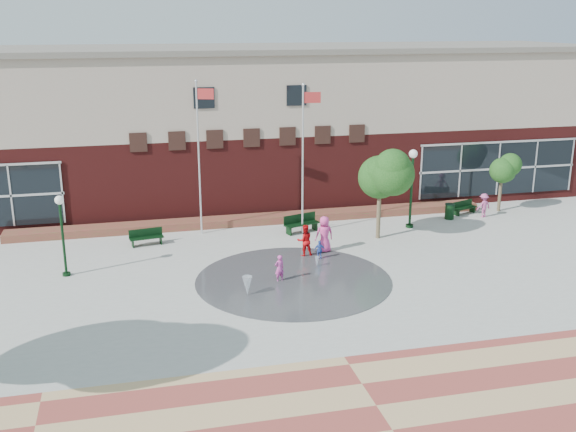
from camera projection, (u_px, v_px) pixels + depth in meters
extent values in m
plane|color=#666056|center=(312.00, 309.00, 26.04)|extent=(120.00, 120.00, 0.00)
cube|color=#A8A8A0|center=(288.00, 272.00, 29.77)|extent=(46.00, 18.00, 0.01)
cube|color=#9C4037|center=(376.00, 406.00, 19.51)|extent=(46.00, 6.00, 0.01)
cylinder|color=#383A3D|center=(293.00, 280.00, 28.84)|extent=(8.40, 8.40, 0.01)
cube|color=#591817|center=(237.00, 162.00, 41.73)|extent=(44.00, 10.00, 4.50)
cube|color=tan|center=(236.00, 88.00, 40.46)|extent=(44.00, 10.00, 4.50)
cube|color=slate|center=(235.00, 49.00, 39.81)|extent=(44.40, 10.40, 0.30)
cube|color=black|center=(498.00, 169.00, 40.43)|extent=(10.00, 0.12, 3.19)
cube|color=black|center=(204.00, 98.00, 35.20)|extent=(1.10, 0.10, 1.10)
cube|color=black|center=(296.00, 95.00, 36.32)|extent=(1.10, 0.10, 1.10)
cube|color=#A81B37|center=(256.00, 223.00, 36.86)|extent=(26.00, 1.20, 0.40)
cylinder|color=silver|center=(199.00, 160.00, 33.99)|extent=(0.10, 0.10, 7.80)
sphere|color=silver|center=(196.00, 81.00, 32.88)|extent=(0.15, 0.15, 0.15)
cube|color=#B52A29|center=(205.00, 94.00, 33.03)|extent=(0.82, 0.27, 0.52)
cylinder|color=silver|center=(303.00, 162.00, 34.07)|extent=(0.10, 0.10, 7.62)
sphere|color=silver|center=(303.00, 85.00, 32.97)|extent=(0.16, 0.16, 0.16)
cube|color=#B52A29|center=(312.00, 98.00, 33.20)|extent=(0.87, 0.14, 0.54)
cylinder|color=black|center=(63.00, 240.00, 28.90)|extent=(0.11, 0.11, 3.26)
cylinder|color=black|center=(67.00, 274.00, 29.34)|extent=(0.34, 0.34, 0.15)
sphere|color=white|center=(59.00, 200.00, 28.39)|extent=(0.38, 0.38, 0.38)
cylinder|color=black|center=(411.00, 193.00, 35.57)|extent=(0.13, 0.13, 3.82)
cylinder|color=black|center=(409.00, 226.00, 36.08)|extent=(0.40, 0.40, 0.18)
sphere|color=white|center=(413.00, 154.00, 34.97)|extent=(0.45, 0.45, 0.45)
cube|color=black|center=(147.00, 238.00, 33.13)|extent=(1.70, 0.71, 0.06)
cube|color=black|center=(146.00, 233.00, 33.25)|extent=(1.64, 0.30, 0.41)
cube|color=black|center=(302.00, 224.00, 35.11)|extent=(1.99, 1.10, 0.06)
cube|color=black|center=(300.00, 218.00, 35.24)|extent=(1.85, 0.64, 0.48)
cube|color=black|center=(465.00, 208.00, 38.45)|extent=(1.59, 0.93, 0.05)
cube|color=black|center=(463.00, 204.00, 38.55)|extent=(1.45, 0.57, 0.38)
cylinder|color=black|center=(450.00, 212.00, 37.49)|extent=(0.51, 0.51, 0.85)
cylinder|color=black|center=(450.00, 204.00, 37.36)|extent=(0.54, 0.54, 0.05)
cylinder|color=brown|center=(379.00, 209.00, 33.95)|extent=(0.21, 0.21, 3.07)
cylinder|color=brown|center=(500.00, 194.00, 38.89)|extent=(0.18, 0.18, 2.10)
cone|color=white|center=(247.00, 296.00, 27.26)|extent=(0.41, 0.41, 0.80)
cone|color=white|center=(317.00, 267.00, 30.39)|extent=(0.20, 0.20, 0.46)
imported|color=#D343A4|center=(279.00, 268.00, 28.58)|extent=(0.49, 0.39, 1.19)
imported|color=red|center=(305.00, 240.00, 31.61)|extent=(0.77, 0.61, 1.54)
imported|color=#E74094|center=(324.00, 234.00, 32.11)|extent=(0.89, 0.60, 1.78)
imported|color=blue|center=(320.00, 250.00, 31.23)|extent=(0.57, 0.32, 0.92)
imported|color=#C04F8C|center=(484.00, 206.00, 37.80)|extent=(0.98, 0.69, 1.38)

